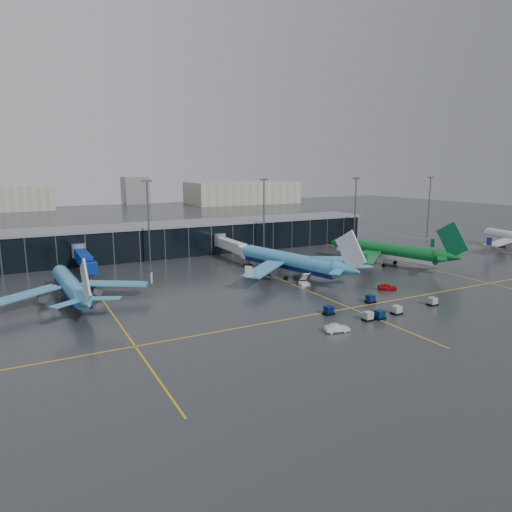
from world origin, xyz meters
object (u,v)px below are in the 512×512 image
airliner_arkefly (70,275)px  service_van_white (337,328)px  service_van_red (387,287)px  airliner_aer_lingus (384,242)px  airliner_klm_near (289,251)px  baggage_carts (380,309)px  mobile_airstair (304,283)px

airliner_arkefly → service_van_white: size_ratio=8.76×
service_van_red → airliner_aer_lingus: bearing=-11.5°
airliner_aer_lingus → airliner_klm_near: bearing=165.3°
service_van_white → service_van_red: bearing=-44.6°
airliner_klm_near → baggage_carts: airliner_klm_near is taller
airliner_arkefly → baggage_carts: 66.22m
airliner_aer_lingus → mobile_airstair: airliner_aer_lingus is taller
airliner_arkefly → service_van_white: (39.93, -42.01, -5.31)m
airliner_arkefly → airliner_klm_near: size_ratio=0.87×
airliner_arkefly → service_van_red: (68.64, -24.48, -5.28)m
airliner_arkefly → service_van_red: bearing=-22.8°
airliner_arkefly → service_van_red: size_ratio=8.66×
airliner_klm_near → service_van_white: size_ratio=10.08×
airliner_klm_near → baggage_carts: (-0.20, -35.48, -6.20)m
airliner_arkefly → airliner_klm_near: (54.91, -1.46, 0.91)m
mobile_airstair → service_van_white: 33.08m
baggage_carts → service_van_white: 15.63m
airliner_aer_lingus → mobile_airstair: size_ratio=12.38×
airliner_klm_near → airliner_aer_lingus: bearing=-13.0°
airliner_klm_near → baggage_carts: size_ratio=1.76×
airliner_arkefly → airliner_aer_lingus: size_ratio=0.86×
airliner_klm_near → service_van_white: bearing=-123.2°
airliner_klm_near → service_van_white: (-14.98, -40.55, -6.22)m
mobile_airstair → service_van_red: mobile_airstair is taller
airliner_arkefly → baggage_carts: bearing=-37.2°
airliner_aer_lingus → service_van_white: airliner_aer_lingus is taller
service_van_white → baggage_carts: bearing=-57.1°
baggage_carts → service_van_white: bearing=-161.0°
airliner_aer_lingus → service_van_red: bearing=-146.1°
airliner_aer_lingus → airliner_arkefly: bearing=164.4°
airliner_arkefly → baggage_carts: (54.71, -36.94, -5.29)m
baggage_carts → mobile_airstair: (-1.48, 25.21, 0.01)m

